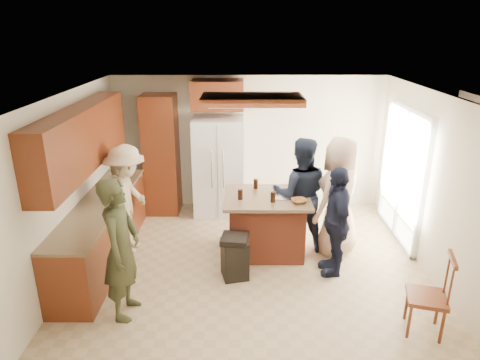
{
  "coord_description": "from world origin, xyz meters",
  "views": [
    {
      "loc": [
        -0.14,
        -5.3,
        3.33
      ],
      "look_at": [
        -0.16,
        0.72,
        1.15
      ],
      "focal_mm": 32.0,
      "sensor_mm": 36.0,
      "label": 1
    }
  ],
  "objects_px": {
    "trash_bin": "(235,256)",
    "person_side_right": "(336,221)",
    "person_behind_right": "(339,197)",
    "kitchen_island": "(266,224)",
    "refrigerator": "(219,167)",
    "spindle_chair": "(429,298)",
    "person_behind_left": "(300,194)",
    "person_counter": "(127,200)",
    "person_front_left": "(121,249)"
  },
  "relations": [
    {
      "from": "trash_bin",
      "to": "person_side_right",
      "type": "bearing_deg",
      "value": 6.05
    },
    {
      "from": "person_behind_right",
      "to": "person_side_right",
      "type": "height_order",
      "value": "person_behind_right"
    },
    {
      "from": "kitchen_island",
      "to": "trash_bin",
      "type": "relative_size",
      "value": 2.03
    },
    {
      "from": "refrigerator",
      "to": "spindle_chair",
      "type": "relative_size",
      "value": 1.81
    },
    {
      "from": "refrigerator",
      "to": "spindle_chair",
      "type": "bearing_deg",
      "value": -53.04
    },
    {
      "from": "person_behind_right",
      "to": "trash_bin",
      "type": "relative_size",
      "value": 2.92
    },
    {
      "from": "person_side_right",
      "to": "spindle_chair",
      "type": "bearing_deg",
      "value": 31.55
    },
    {
      "from": "person_behind_left",
      "to": "kitchen_island",
      "type": "xyz_separation_m",
      "value": [
        -0.53,
        -0.18,
        -0.42
      ]
    },
    {
      "from": "person_behind_left",
      "to": "person_counter",
      "type": "height_order",
      "value": "person_behind_left"
    },
    {
      "from": "kitchen_island",
      "to": "trash_bin",
      "type": "distance_m",
      "value": 0.87
    },
    {
      "from": "person_front_left",
      "to": "person_behind_left",
      "type": "relative_size",
      "value": 0.98
    },
    {
      "from": "person_behind_right",
      "to": "person_counter",
      "type": "distance_m",
      "value": 3.19
    },
    {
      "from": "kitchen_island",
      "to": "trash_bin",
      "type": "bearing_deg",
      "value": -123.16
    },
    {
      "from": "person_behind_right",
      "to": "spindle_chair",
      "type": "height_order",
      "value": "person_behind_right"
    },
    {
      "from": "trash_bin",
      "to": "refrigerator",
      "type": "bearing_deg",
      "value": 98.28
    },
    {
      "from": "kitchen_island",
      "to": "person_side_right",
      "type": "bearing_deg",
      "value": -31.73
    },
    {
      "from": "person_behind_left",
      "to": "trash_bin",
      "type": "height_order",
      "value": "person_behind_left"
    },
    {
      "from": "person_front_left",
      "to": "trash_bin",
      "type": "xyz_separation_m",
      "value": [
        1.31,
        0.8,
        -0.56
      ]
    },
    {
      "from": "person_side_right",
      "to": "spindle_chair",
      "type": "distance_m",
      "value": 1.55
    },
    {
      "from": "spindle_chair",
      "to": "trash_bin",
      "type": "bearing_deg",
      "value": 152.7
    },
    {
      "from": "person_behind_left",
      "to": "kitchen_island",
      "type": "height_order",
      "value": "person_behind_left"
    },
    {
      "from": "person_side_right",
      "to": "kitchen_island",
      "type": "bearing_deg",
      "value": -122.2
    },
    {
      "from": "kitchen_island",
      "to": "spindle_chair",
      "type": "height_order",
      "value": "spindle_chair"
    },
    {
      "from": "spindle_chair",
      "to": "person_counter",
      "type": "bearing_deg",
      "value": 153.51
    },
    {
      "from": "person_counter",
      "to": "spindle_chair",
      "type": "bearing_deg",
      "value": -108.92
    },
    {
      "from": "person_front_left",
      "to": "refrigerator",
      "type": "height_order",
      "value": "refrigerator"
    },
    {
      "from": "person_behind_left",
      "to": "person_front_left",
      "type": "bearing_deg",
      "value": 41.2
    },
    {
      "from": "person_front_left",
      "to": "person_side_right",
      "type": "bearing_deg",
      "value": -66.29
    },
    {
      "from": "trash_bin",
      "to": "person_front_left",
      "type": "bearing_deg",
      "value": -148.69
    },
    {
      "from": "trash_bin",
      "to": "person_behind_left",
      "type": "bearing_deg",
      "value": 41.99
    },
    {
      "from": "refrigerator",
      "to": "person_behind_right",
      "type": "bearing_deg",
      "value": -38.39
    },
    {
      "from": "person_side_right",
      "to": "refrigerator",
      "type": "distance_m",
      "value": 2.69
    },
    {
      "from": "person_behind_left",
      "to": "refrigerator",
      "type": "xyz_separation_m",
      "value": [
        -1.32,
        1.32,
        0.01
      ]
    },
    {
      "from": "person_front_left",
      "to": "refrigerator",
      "type": "bearing_deg",
      "value": -13.68
    },
    {
      "from": "person_counter",
      "to": "refrigerator",
      "type": "bearing_deg",
      "value": -34.84
    },
    {
      "from": "person_behind_left",
      "to": "kitchen_island",
      "type": "relative_size",
      "value": 1.39
    },
    {
      "from": "person_counter",
      "to": "spindle_chair",
      "type": "xyz_separation_m",
      "value": [
        3.84,
        -1.91,
        -0.4
      ]
    },
    {
      "from": "person_side_right",
      "to": "kitchen_island",
      "type": "distance_m",
      "value": 1.13
    },
    {
      "from": "person_behind_left",
      "to": "refrigerator",
      "type": "bearing_deg",
      "value": -40.04
    },
    {
      "from": "person_behind_left",
      "to": "person_counter",
      "type": "distance_m",
      "value": 2.64
    },
    {
      "from": "person_side_right",
      "to": "trash_bin",
      "type": "height_order",
      "value": "person_side_right"
    },
    {
      "from": "trash_bin",
      "to": "kitchen_island",
      "type": "bearing_deg",
      "value": 56.84
    },
    {
      "from": "spindle_chair",
      "to": "person_side_right",
      "type": "bearing_deg",
      "value": 122.03
    },
    {
      "from": "person_behind_right",
      "to": "trash_bin",
      "type": "xyz_separation_m",
      "value": [
        -1.55,
        -0.73,
        -0.6
      ]
    },
    {
      "from": "person_behind_left",
      "to": "trash_bin",
      "type": "xyz_separation_m",
      "value": [
        -1.0,
        -0.9,
        -0.57
      ]
    },
    {
      "from": "person_front_left",
      "to": "person_counter",
      "type": "relative_size",
      "value": 1.03
    },
    {
      "from": "refrigerator",
      "to": "trash_bin",
      "type": "xyz_separation_m",
      "value": [
        0.32,
        -2.22,
        -0.58
      ]
    },
    {
      "from": "refrigerator",
      "to": "kitchen_island",
      "type": "xyz_separation_m",
      "value": [
        0.79,
        -1.5,
        -0.43
      ]
    },
    {
      "from": "person_front_left",
      "to": "spindle_chair",
      "type": "height_order",
      "value": "person_front_left"
    },
    {
      "from": "person_front_left",
      "to": "person_counter",
      "type": "height_order",
      "value": "person_front_left"
    }
  ]
}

